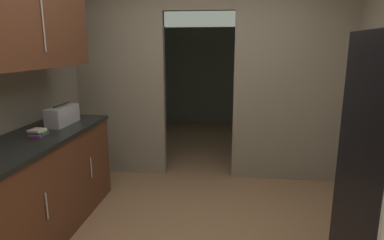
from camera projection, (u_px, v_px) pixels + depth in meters
The scene contains 6 objects.
kitchen_partition at pixel (212, 63), 4.10m from camera, with size 3.49×0.12×2.84m.
adjoining_room_shell at pixel (216, 62), 6.22m from camera, with size 3.49×3.26×2.84m.
lower_cabinet_run at pixel (40, 185), 2.95m from camera, with size 0.63×1.88×0.93m.
upper_cabinet_counterside at pixel (22, 26), 2.64m from camera, with size 0.36×1.69×0.70m.
boombox at pixel (62, 115), 3.26m from camera, with size 0.16×0.44×0.21m.
book_stack at pixel (38, 133), 2.85m from camera, with size 0.14×0.16×0.06m.
Camera 1 is at (0.26, -2.37, 1.69)m, focal length 30.30 mm.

